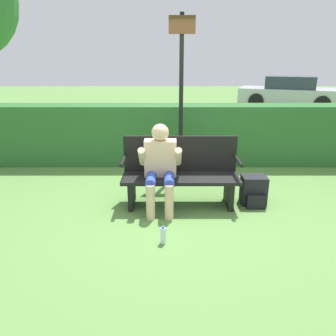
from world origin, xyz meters
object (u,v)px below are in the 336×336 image
object	(u,v)px
water_bottle	(162,235)
parked_car	(288,93)
backpack	(252,191)
signpost	(180,86)
person_seated	(159,163)
park_bench	(179,173)

from	to	relation	value
water_bottle	parked_car	xyz separation A→B (m)	(4.97, 10.37, 0.50)
backpack	signpost	size ratio (longest dim) A/B	0.15
person_seated	backpack	xyz separation A→B (m)	(1.28, 0.09, -0.43)
backpack	parked_car	distance (m)	10.07
park_bench	backpack	size ratio (longest dim) A/B	3.94
park_bench	backpack	distance (m)	1.04
person_seated	parked_car	bearing A→B (deg)	62.00
person_seated	park_bench	bearing A→B (deg)	25.51
park_bench	signpost	world-z (taller)	signpost
backpack	signpost	bearing A→B (deg)	126.55
person_seated	water_bottle	world-z (taller)	person_seated
person_seated	water_bottle	bearing A→B (deg)	-86.97
park_bench	parked_car	bearing A→B (deg)	62.98
backpack	signpost	distance (m)	2.08
water_bottle	signpost	bearing A→B (deg)	83.44
signpost	backpack	bearing A→B (deg)	-53.45
park_bench	water_bottle	size ratio (longest dim) A/B	7.68
water_bottle	parked_car	distance (m)	11.51
water_bottle	parked_car	world-z (taller)	parked_car
water_bottle	person_seated	bearing A→B (deg)	93.03
parked_car	park_bench	bearing A→B (deg)	-96.18
person_seated	backpack	distance (m)	1.36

